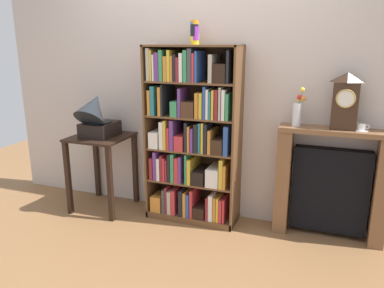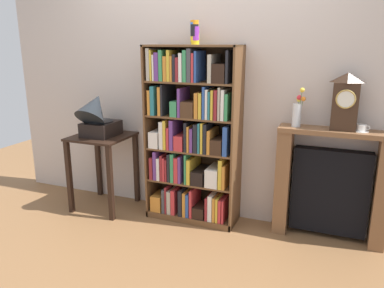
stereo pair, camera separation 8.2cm
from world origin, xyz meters
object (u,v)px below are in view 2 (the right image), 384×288
(fireplace_mantel, at_px, (330,185))
(flower_vase, at_px, (297,112))
(teacup_with_saucer, at_px, (361,128))
(mantel_clock, at_px, (345,102))
(side_table_left, at_px, (103,154))
(gramophone, at_px, (97,115))
(cup_stack, at_px, (195,32))
(bookshelf, at_px, (191,140))

(fireplace_mantel, bearing_deg, flower_vase, -177.23)
(flower_vase, height_order, teacup_with_saucer, flower_vase)
(mantel_clock, distance_m, teacup_with_saucer, 0.25)
(flower_vase, xyz_separation_m, teacup_with_saucer, (0.50, -0.00, -0.10))
(mantel_clock, distance_m, flower_vase, 0.38)
(teacup_with_saucer, bearing_deg, mantel_clock, -179.06)
(side_table_left, bearing_deg, flower_vase, 5.00)
(teacup_with_saucer, bearing_deg, side_table_left, -176.09)
(gramophone, bearing_deg, cup_stack, 12.16)
(bookshelf, bearing_deg, mantel_clock, 3.06)
(gramophone, xyz_separation_m, mantel_clock, (2.21, 0.21, 0.23))
(bookshelf, relative_size, gramophone, 3.32)
(gramophone, relative_size, fireplace_mantel, 0.51)
(side_table_left, relative_size, gramophone, 1.54)
(gramophone, xyz_separation_m, flower_vase, (1.85, 0.21, 0.13))
(flower_vase, distance_m, teacup_with_saucer, 0.51)
(side_table_left, height_order, flower_vase, flower_vase)
(side_table_left, height_order, mantel_clock, mantel_clock)
(mantel_clock, relative_size, teacup_with_saucer, 3.61)
(cup_stack, relative_size, side_table_left, 0.27)
(flower_vase, bearing_deg, mantel_clock, -0.62)
(mantel_clock, relative_size, flower_vase, 1.39)
(gramophone, height_order, fireplace_mantel, gramophone)
(bookshelf, relative_size, side_table_left, 2.15)
(side_table_left, relative_size, mantel_clock, 1.66)
(cup_stack, distance_m, flower_vase, 1.12)
(mantel_clock, bearing_deg, bookshelf, -176.94)
(bookshelf, distance_m, fireplace_mantel, 1.28)
(gramophone, bearing_deg, flower_vase, 6.61)
(bookshelf, height_order, cup_stack, cup_stack)
(flower_vase, bearing_deg, bookshelf, -175.50)
(side_table_left, height_order, gramophone, gramophone)
(cup_stack, bearing_deg, teacup_with_saucer, 0.46)
(bookshelf, distance_m, teacup_with_saucer, 1.44)
(side_table_left, distance_m, fireplace_mantel, 2.17)
(bookshelf, bearing_deg, cup_stack, 82.65)
(bookshelf, relative_size, cup_stack, 7.97)
(gramophone, height_order, flower_vase, flower_vase)
(bookshelf, xyz_separation_m, fireplace_mantel, (1.24, 0.09, -0.30))
(side_table_left, bearing_deg, mantel_clock, 4.09)
(flower_vase, bearing_deg, teacup_with_saucer, -0.20)
(cup_stack, bearing_deg, bookshelf, -97.35)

